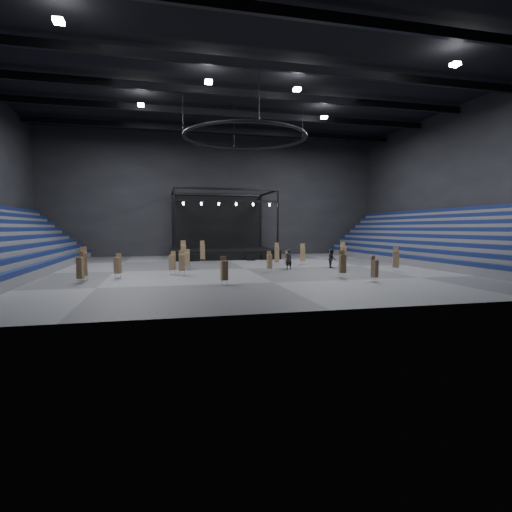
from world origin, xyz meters
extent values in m
plane|color=#4F4F52|center=(0.00, 0.00, 0.00)|extent=(50.00, 50.00, 0.00)
cube|color=black|center=(0.00, 0.00, 18.00)|extent=(50.00, 42.00, 0.20)
cube|color=black|center=(0.00, 21.00, 9.00)|extent=(50.00, 0.20, 18.00)
cube|color=black|center=(0.00, -21.00, 9.00)|extent=(50.00, 0.20, 18.00)
cube|color=black|center=(25.00, 0.00, 9.00)|extent=(0.20, 42.00, 18.00)
cube|color=#535356|center=(-21.40, 0.00, 0.38)|extent=(7.20, 40.00, 0.75)
cube|color=#0E123F|center=(-18.12, 0.00, 0.95)|extent=(0.59, 40.00, 0.40)
cube|color=#535356|center=(-21.85, 0.00, 0.75)|extent=(6.30, 40.00, 1.50)
cube|color=#0E123F|center=(-19.02, 0.00, 1.70)|extent=(0.59, 40.00, 0.40)
cube|color=#0E123F|center=(-19.91, 0.00, 2.45)|extent=(0.59, 40.00, 0.40)
cube|color=#0E123F|center=(-20.82, 0.00, 3.20)|extent=(0.59, 40.00, 0.40)
cube|color=#0E123F|center=(-21.71, 0.00, 3.95)|extent=(0.59, 40.00, 0.40)
cube|color=#535356|center=(21.40, 0.00, 0.38)|extent=(7.20, 40.00, 0.75)
cube|color=#0E123F|center=(18.12, 0.00, 0.95)|extent=(0.59, 40.00, 0.40)
cube|color=#535356|center=(21.85, 0.00, 0.75)|extent=(6.30, 40.00, 1.50)
cube|color=#0E123F|center=(19.02, 0.00, 1.70)|extent=(0.59, 40.00, 0.40)
cube|color=#535356|center=(22.30, 0.00, 1.12)|extent=(5.40, 40.00, 2.25)
cube|color=#0E123F|center=(19.91, 0.00, 2.45)|extent=(0.59, 40.00, 0.40)
cube|color=#535356|center=(22.75, 0.00, 1.50)|extent=(4.50, 40.00, 3.00)
cube|color=#0E123F|center=(20.82, 0.00, 3.20)|extent=(0.59, 40.00, 0.40)
cube|color=#535356|center=(23.20, 0.00, 1.88)|extent=(3.60, 40.00, 3.75)
cube|color=#0E123F|center=(21.71, 0.00, 3.95)|extent=(0.59, 40.00, 0.40)
cube|color=#535356|center=(23.65, 0.00, 2.25)|extent=(2.70, 40.00, 4.50)
cube|color=#0E123F|center=(22.61, 0.00, 4.70)|extent=(0.59, 40.00, 0.40)
cube|color=#535356|center=(24.10, 0.00, 2.62)|extent=(1.80, 40.00, 5.25)
cube|color=#0E123F|center=(23.52, 0.00, 5.45)|extent=(0.59, 40.00, 0.40)
cube|color=#535356|center=(24.55, 0.00, 3.00)|extent=(0.90, 40.00, 6.00)
cube|color=#0E123F|center=(24.41, 0.00, 6.20)|extent=(0.59, 40.00, 0.40)
cube|color=black|center=(0.00, 15.50, 0.60)|extent=(14.00, 10.00, 1.20)
cube|color=black|center=(0.00, 20.30, 5.20)|extent=(13.30, 0.30, 8.00)
cylinder|color=black|center=(-6.60, 10.90, 5.10)|extent=(0.24, 0.24, 7.80)
cylinder|color=black|center=(-6.60, 20.10, 5.10)|extent=(0.24, 0.24, 7.80)
cylinder|color=black|center=(6.60, 10.90, 5.10)|extent=(0.24, 0.24, 7.80)
cylinder|color=black|center=(6.60, 20.10, 5.10)|extent=(0.24, 0.24, 7.80)
cube|color=black|center=(0.00, 10.90, 9.00)|extent=(13.40, 0.25, 0.25)
cube|color=black|center=(0.00, 20.10, 9.00)|extent=(13.40, 0.25, 0.25)
cube|color=black|center=(0.00, 10.90, 7.50)|extent=(13.40, 0.20, 0.20)
cylinder|color=white|center=(-5.50, 10.90, 7.10)|extent=(0.24, 0.24, 0.35)
cylinder|color=white|center=(-3.30, 10.90, 7.10)|extent=(0.24, 0.24, 0.35)
cylinder|color=white|center=(-1.10, 10.90, 7.10)|extent=(0.24, 0.24, 0.35)
cylinder|color=white|center=(1.10, 10.90, 7.10)|extent=(0.24, 0.24, 0.35)
cylinder|color=white|center=(3.30, 10.90, 7.10)|extent=(0.24, 0.24, 0.35)
cylinder|color=white|center=(5.50, 10.90, 7.10)|extent=(0.24, 0.24, 0.35)
torus|color=black|center=(0.00, 0.00, 13.00)|extent=(12.30, 12.30, 0.30)
cylinder|color=black|center=(6.00, 0.00, 15.50)|extent=(0.04, 0.04, 5.00)
cylinder|color=black|center=(0.00, 6.00, 15.50)|extent=(0.04, 0.04, 5.00)
cylinder|color=black|center=(-6.00, 0.00, 15.50)|extent=(0.04, 0.04, 5.00)
cylinder|color=black|center=(0.00, -6.00, 15.50)|extent=(0.04, 0.04, 5.00)
cube|color=black|center=(0.00, -15.00, 17.20)|extent=(49.00, 0.35, 0.70)
cube|color=black|center=(0.00, -7.00, 17.20)|extent=(49.00, 0.35, 0.70)
cube|color=black|center=(0.00, 0.00, 17.20)|extent=(49.00, 0.35, 0.70)
cube|color=black|center=(0.00, 7.00, 17.20)|extent=(49.00, 0.35, 0.70)
cube|color=black|center=(0.00, 15.00, 17.20)|extent=(49.00, 0.35, 0.70)
cube|color=white|center=(-14.00, -12.00, 16.60)|extent=(0.60, 0.60, 0.25)
cube|color=white|center=(14.00, -12.00, 16.60)|extent=(0.60, 0.60, 0.25)
cube|color=white|center=(-10.00, 4.00, 16.60)|extent=(0.60, 0.60, 0.25)
cube|color=white|center=(10.00, 4.00, 16.60)|extent=(0.60, 0.60, 0.25)
cube|color=white|center=(-4.00, -4.00, 16.60)|extent=(0.60, 0.60, 0.25)
cube|color=white|center=(4.00, -4.00, 16.60)|extent=(0.60, 0.60, 0.25)
cube|color=black|center=(-4.24, 10.27, 0.45)|extent=(1.45, 0.93, 0.89)
cube|color=black|center=(2.75, 9.75, 0.35)|extent=(1.14, 0.70, 0.71)
cube|color=black|center=(4.88, 10.39, 0.36)|extent=(1.10, 0.59, 0.72)
cylinder|color=silver|center=(-14.16, -7.97, 0.17)|extent=(0.03, 0.03, 0.34)
cylinder|color=silver|center=(-14.16, -7.65, 0.17)|extent=(0.03, 0.03, 0.34)
cylinder|color=silver|center=(-13.84, -7.97, 0.17)|extent=(0.03, 0.03, 0.34)
cylinder|color=silver|center=(-13.84, -7.65, 0.17)|extent=(0.03, 0.03, 0.34)
cube|color=#977453|center=(-14.00, -7.81, 1.15)|extent=(0.51, 0.51, 1.61)
cube|color=#977453|center=(-13.95, -7.64, 1.90)|extent=(0.39, 0.16, 0.89)
cylinder|color=silver|center=(6.11, -9.23, 0.20)|extent=(0.03, 0.03, 0.41)
cylinder|color=silver|center=(6.11, -8.84, 0.20)|extent=(0.03, 0.03, 0.41)
cylinder|color=silver|center=(6.50, -9.23, 0.20)|extent=(0.03, 0.03, 0.41)
cylinder|color=silver|center=(6.50, -8.84, 0.20)|extent=(0.03, 0.03, 0.41)
cube|color=#977453|center=(6.31, -9.04, 1.15)|extent=(0.53, 0.53, 1.48)
cube|color=#977453|center=(6.33, -8.83, 1.84)|extent=(0.47, 0.11, 0.82)
cylinder|color=silver|center=(-6.70, -4.76, 0.22)|extent=(0.03, 0.03, 0.43)
cylinder|color=silver|center=(-6.70, -4.35, 0.22)|extent=(0.03, 0.03, 0.43)
cylinder|color=silver|center=(-6.29, -4.76, 0.22)|extent=(0.03, 0.03, 0.43)
cylinder|color=silver|center=(-6.29, -4.35, 0.22)|extent=(0.03, 0.03, 0.43)
cube|color=#977453|center=(-6.49, -4.55, 1.13)|extent=(0.55, 0.55, 1.41)
cube|color=#977453|center=(-6.48, -4.34, 1.79)|extent=(0.50, 0.09, 0.77)
cylinder|color=silver|center=(3.76, 1.94, 0.19)|extent=(0.03, 0.03, 0.39)
cylinder|color=silver|center=(3.76, 2.31, 0.19)|extent=(0.03, 0.03, 0.39)
cylinder|color=silver|center=(4.13, 1.94, 0.19)|extent=(0.03, 0.03, 0.39)
cylinder|color=silver|center=(4.13, 2.31, 0.19)|extent=(0.03, 0.03, 0.39)
cube|color=#977453|center=(3.94, 2.13, 1.24)|extent=(0.53, 0.53, 1.71)
cube|color=#977453|center=(3.97, 2.32, 2.04)|extent=(0.45, 0.12, 0.94)
cylinder|color=silver|center=(12.81, -6.41, 0.21)|extent=(0.03, 0.03, 0.43)
cylinder|color=silver|center=(12.81, -6.00, 0.21)|extent=(0.03, 0.03, 0.43)
cylinder|color=silver|center=(13.21, -6.41, 0.21)|extent=(0.03, 0.03, 0.43)
cylinder|color=silver|center=(13.21, -6.00, 0.21)|extent=(0.03, 0.03, 0.43)
cube|color=#977453|center=(13.01, -6.21, 1.20)|extent=(0.68, 0.68, 1.54)
cube|color=#977453|center=(13.10, -6.01, 1.92)|extent=(0.48, 0.27, 0.85)
cylinder|color=silver|center=(-3.69, 7.79, 0.22)|extent=(0.03, 0.03, 0.44)
cylinder|color=silver|center=(-3.69, 8.21, 0.22)|extent=(0.03, 0.03, 0.44)
cylinder|color=silver|center=(-3.28, 7.79, 0.22)|extent=(0.03, 0.03, 0.44)
cylinder|color=silver|center=(-3.28, 8.21, 0.22)|extent=(0.03, 0.03, 0.44)
cube|color=#977453|center=(-3.48, 8.00, 1.31)|extent=(0.53, 0.53, 1.74)
cube|color=#977453|center=(-3.49, 8.22, 2.12)|extent=(0.50, 0.07, 0.96)
cylinder|color=silver|center=(-7.44, -3.51, 0.20)|extent=(0.03, 0.03, 0.39)
cylinder|color=silver|center=(-7.44, -3.13, 0.20)|extent=(0.03, 0.03, 0.39)
cylinder|color=silver|center=(-7.06, -3.51, 0.20)|extent=(0.03, 0.03, 0.39)
cylinder|color=silver|center=(-7.06, -3.13, 0.20)|extent=(0.03, 0.03, 0.39)
cube|color=#977453|center=(-7.25, -3.32, 1.06)|extent=(0.62, 0.62, 1.33)
cube|color=#977453|center=(-7.17, -3.14, 1.67)|extent=(0.44, 0.23, 0.73)
cylinder|color=silver|center=(6.96, 2.71, 0.22)|extent=(0.03, 0.03, 0.43)
cylinder|color=silver|center=(6.96, 3.12, 0.22)|extent=(0.03, 0.03, 0.43)
cylinder|color=silver|center=(7.37, 2.71, 0.22)|extent=(0.03, 0.03, 0.43)
cylinder|color=silver|center=(7.37, 3.12, 0.22)|extent=(0.03, 0.03, 0.43)
cube|color=#977453|center=(7.17, 2.91, 1.21)|extent=(0.64, 0.64, 1.55)
cube|color=#977453|center=(7.22, 3.12, 1.93)|extent=(0.50, 0.19, 0.85)
cylinder|color=silver|center=(7.44, -12.05, 0.17)|extent=(0.03, 0.03, 0.34)
cylinder|color=silver|center=(7.44, -11.72, 0.17)|extent=(0.03, 0.03, 0.34)
cylinder|color=silver|center=(7.77, -12.05, 0.17)|extent=(0.03, 0.03, 0.34)
cylinder|color=silver|center=(7.77, -11.72, 0.17)|extent=(0.03, 0.03, 0.34)
cube|color=#977453|center=(7.60, -11.88, 1.00)|extent=(0.53, 0.53, 1.32)
cube|color=#977453|center=(7.54, -11.73, 1.61)|extent=(0.38, 0.19, 0.72)
cylinder|color=silver|center=(-6.22, 1.86, 0.22)|extent=(0.03, 0.03, 0.43)
cylinder|color=silver|center=(-6.22, 2.27, 0.22)|extent=(0.03, 0.03, 0.43)
cylinder|color=silver|center=(-5.80, 1.86, 0.22)|extent=(0.03, 0.03, 0.43)
cylinder|color=silver|center=(-5.80, 2.27, 0.22)|extent=(0.03, 0.03, 0.43)
cube|color=#977453|center=(-6.01, 2.06, 1.39)|extent=(0.53, 0.53, 1.91)
cube|color=#977453|center=(-6.02, 2.28, 2.29)|extent=(0.50, 0.08, 1.05)
cylinder|color=silver|center=(-3.99, -11.33, 0.18)|extent=(0.03, 0.03, 0.37)
cylinder|color=silver|center=(-3.99, -10.98, 0.18)|extent=(0.03, 0.03, 0.37)
cylinder|color=silver|center=(-3.64, -11.33, 0.18)|extent=(0.03, 0.03, 0.37)
cylinder|color=silver|center=(-3.64, -10.98, 0.18)|extent=(0.03, 0.03, 0.37)
cube|color=#977453|center=(-3.82, -11.16, 1.05)|extent=(0.50, 0.50, 1.38)
cube|color=#977453|center=(-3.85, -10.98, 1.69)|extent=(0.42, 0.12, 0.76)
cylinder|color=silver|center=(9.32, -2.60, 0.22)|extent=(0.03, 0.03, 0.43)
cylinder|color=silver|center=(9.32, -2.19, 0.22)|extent=(0.03, 0.03, 0.43)
cylinder|color=silver|center=(9.73, -2.60, 0.22)|extent=(0.03, 0.03, 0.43)
cylinder|color=silver|center=(9.73, -2.19, 0.22)|extent=(0.03, 0.03, 0.43)
cube|color=#977453|center=(9.53, -2.40, 1.33)|extent=(0.59, 0.59, 1.80)
cube|color=#977453|center=(9.56, -2.18, 2.18)|extent=(0.50, 0.14, 0.99)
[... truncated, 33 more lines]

